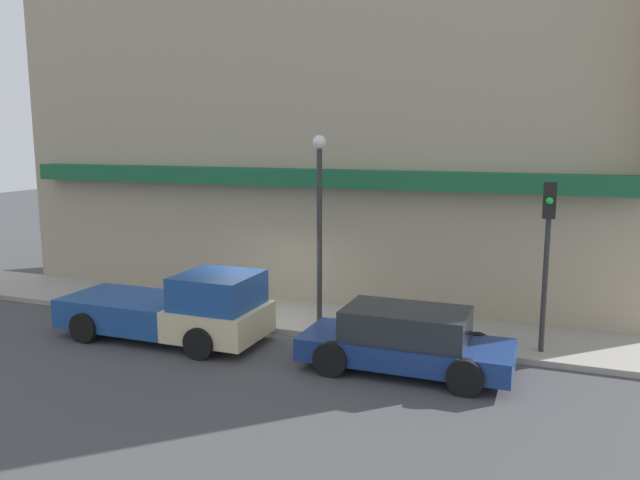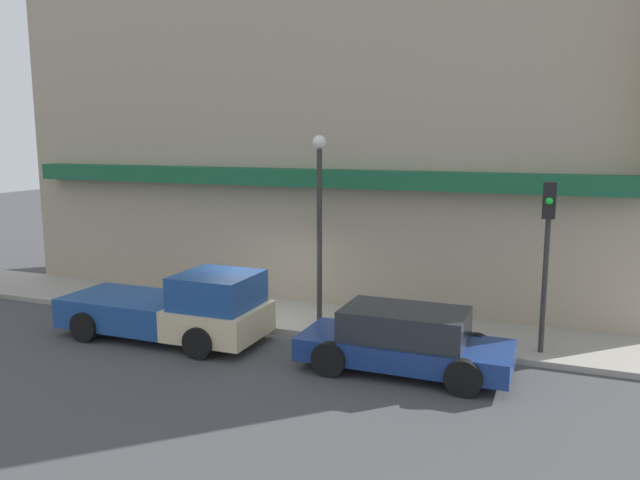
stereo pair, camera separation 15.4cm
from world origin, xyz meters
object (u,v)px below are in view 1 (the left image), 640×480
fire_hydrant (260,303)px  traffic_light (548,237)px  parked_car (406,340)px  pickup_truck (176,309)px  street_lamp (319,205)px

fire_hydrant → traffic_light: size_ratio=0.18×
parked_car → traffic_light: (2.73, 1.88, 2.14)m
parked_car → fire_hydrant: bearing=153.8°
pickup_truck → parked_car: 5.84m
pickup_truck → street_lamp: 4.49m
street_lamp → fire_hydrant: bearing=-177.2°
pickup_truck → traffic_light: size_ratio=1.36×
fire_hydrant → traffic_light: 7.74m
street_lamp → traffic_light: (5.63, -0.43, -0.45)m
traffic_light → fire_hydrant: bearing=177.3°
parked_car → street_lamp: street_lamp is taller
pickup_truck → street_lamp: size_ratio=1.08×
traffic_light → street_lamp: bearing=175.7°
traffic_light → parked_car: bearing=-145.4°
pickup_truck → parked_car: bearing=0.7°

